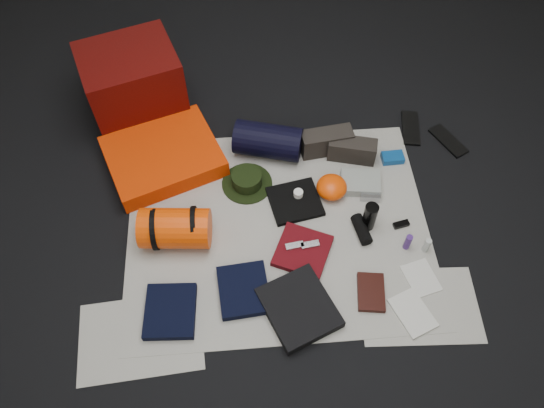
{
  "coord_description": "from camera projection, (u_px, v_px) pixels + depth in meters",
  "views": [
    {
      "loc": [
        -0.15,
        -1.46,
        2.44
      ],
      "look_at": [
        -0.03,
        0.09,
        0.1
      ],
      "focal_mm": 35.0,
      "sensor_mm": 36.0,
      "label": 1
    }
  ],
  "objects": [
    {
      "name": "boonie_brim",
      "position": [
        247.0,
        183.0,
        2.99
      ],
      "size": [
        0.38,
        0.38,
        0.01
      ],
      "primitive_type": "cylinder",
      "rotation": [
        0.0,
        0.0,
        0.41
      ],
      "color": "black",
      "rests_on": "newspaper_mat"
    },
    {
      "name": "key_cluster",
      "position": [
        158.0,
        327.0,
        2.52
      ],
      "size": [
        0.1,
        0.1,
        0.01
      ],
      "primitive_type": "cube",
      "rotation": [
        0.0,
        0.0,
        0.32
      ],
      "color": "#B1B1B6",
      "rests_on": "newspaper_mat"
    },
    {
      "name": "floor",
      "position": [
        278.0,
        228.0,
        2.85
      ],
      "size": [
        4.5,
        4.5,
        0.02
      ],
      "primitive_type": "cube",
      "color": "black",
      "rests_on": "ground"
    },
    {
      "name": "energy_bar_a",
      "position": [
        295.0,
        246.0,
        2.73
      ],
      "size": [
        0.1,
        0.05,
        0.01
      ],
      "primitive_type": "cube",
      "rotation": [
        0.0,
        0.0,
        0.14
      ],
      "color": "#B1B1B6",
      "rests_on": "red_shirt"
    },
    {
      "name": "map_booklet",
      "position": [
        413.0,
        313.0,
        2.56
      ],
      "size": [
        0.22,
        0.26,
        0.01
      ],
      "primitive_type": "cube",
      "rotation": [
        0.0,
        0.0,
        0.38
      ],
      "color": "beige",
      "rests_on": "newspaper_mat"
    },
    {
      "name": "boonie_crown",
      "position": [
        247.0,
        179.0,
        2.96
      ],
      "size": [
        0.17,
        0.17,
        0.08
      ],
      "primitive_type": "cylinder",
      "color": "black",
      "rests_on": "boonie_brim"
    },
    {
      "name": "red_cabinet",
      "position": [
        134.0,
        84.0,
        3.13
      ],
      "size": [
        0.65,
        0.59,
        0.44
      ],
      "primitive_type": "cube",
      "rotation": [
        0.0,
        0.0,
        0.32
      ],
      "color": "#4C0705",
      "rests_on": "floor"
    },
    {
      "name": "trousers_navy_b",
      "position": [
        244.0,
        290.0,
        2.61
      ],
      "size": [
        0.26,
        0.3,
        0.04
      ],
      "primitive_type": "cube",
      "rotation": [
        0.0,
        0.0,
        0.09
      ],
      "color": "black",
      "rests_on": "newspaper_mat"
    },
    {
      "name": "flip_flop_right",
      "position": [
        448.0,
        141.0,
        3.17
      ],
      "size": [
        0.2,
        0.27,
        0.01
      ],
      "primitive_type": "cube",
      "rotation": [
        0.0,
        0.0,
        0.48
      ],
      "color": "black",
      "rests_on": "floor"
    },
    {
      "name": "newspaper_sheet_front_right",
      "position": [
        419.0,
        305.0,
        2.59
      ],
      "size": [
        0.6,
        0.43,
        0.0
      ],
      "primitive_type": "cube",
      "rotation": [
        0.0,
        0.0,
        -0.05
      ],
      "color": "beige",
      "rests_on": "floor"
    },
    {
      "name": "toiletry_purple",
      "position": [
        408.0,
        242.0,
        2.73
      ],
      "size": [
        0.05,
        0.05,
        0.1
      ],
      "primitive_type": "cylinder",
      "rotation": [
        0.0,
        0.0,
        0.38
      ],
      "color": "#43226F",
      "rests_on": "newspaper_mat"
    },
    {
      "name": "water_bottle",
      "position": [
        370.0,
        217.0,
        2.77
      ],
      "size": [
        0.07,
        0.07,
        0.18
      ],
      "primitive_type": "cylinder",
      "rotation": [
        0.0,
        0.0,
        -0.0
      ],
      "color": "black",
      "rests_on": "newspaper_mat"
    },
    {
      "name": "black_tshirt",
      "position": [
        295.0,
        201.0,
        2.91
      ],
      "size": [
        0.31,
        0.3,
        0.03
      ],
      "primitive_type": "cube",
      "rotation": [
        0.0,
        0.0,
        0.19
      ],
      "color": "black",
      "rests_on": "newspaper_mat"
    },
    {
      "name": "hiking_boot_right",
      "position": [
        352.0,
        150.0,
        3.05
      ],
      "size": [
        0.29,
        0.17,
        0.14
      ],
      "primitive_type": "cube",
      "rotation": [
        0.0,
        0.0,
        -0.25
      ],
      "color": "#2A2521",
      "rests_on": "newspaper_mat"
    },
    {
      "name": "sack_strap_left",
      "position": [
        155.0,
        229.0,
        2.7
      ],
      "size": [
        0.02,
        0.22,
        0.22
      ],
      "primitive_type": "cylinder",
      "rotation": [
        0.0,
        1.57,
        0.0
      ],
      "color": "black",
      "rests_on": "newspaper_mat"
    },
    {
      "name": "sack_strap_right",
      "position": [
        195.0,
        227.0,
        2.71
      ],
      "size": [
        0.03,
        0.22,
        0.22
      ],
      "primitive_type": "cylinder",
      "rotation": [
        0.0,
        1.57,
        0.0
      ],
      "color": "black",
      "rests_on": "newspaper_mat"
    },
    {
      "name": "orange_stuff_sack",
      "position": [
        332.0,
        187.0,
        2.91
      ],
      "size": [
        0.21,
        0.21,
        0.11
      ],
      "primitive_type": "ellipsoid",
      "rotation": [
        0.0,
        0.0,
        -0.31
      ],
      "color": "#ED4003",
      "rests_on": "newspaper_mat"
    },
    {
      "name": "hiking_boot_left",
      "position": [
        326.0,
        142.0,
        3.07
      ],
      "size": [
        0.31,
        0.15,
        0.15
      ],
      "primitive_type": "cube",
      "rotation": [
        0.0,
        0.0,
        0.13
      ],
      "color": "#2A2521",
      "rests_on": "newspaper_mat"
    },
    {
      "name": "red_shirt",
      "position": [
        303.0,
        251.0,
        2.74
      ],
      "size": [
        0.35,
        0.35,
        0.03
      ],
      "primitive_type": "cube",
      "rotation": [
        0.0,
        0.0,
        -0.43
      ],
      "color": "#54090F",
      "rests_on": "newspaper_mat"
    },
    {
      "name": "newspaper_sheet_front_left",
      "position": [
        141.0,
        336.0,
        2.51
      ],
      "size": [
        0.61,
        0.44,
        0.0
      ],
      "primitive_type": "cube",
      "rotation": [
        0.0,
        0.0,
        0.07
      ],
      "color": "beige",
      "rests_on": "floor"
    },
    {
      "name": "toiletry_clear",
      "position": [
        427.0,
        245.0,
        2.72
      ],
      "size": [
        0.04,
        0.04,
        0.1
      ],
      "primitive_type": "cylinder",
      "rotation": [
        0.0,
        0.0,
        0.44
      ],
      "color": "#B1B6B1",
      "rests_on": "newspaper_mat"
    },
    {
      "name": "trousers_navy_a",
      "position": [
        170.0,
        311.0,
        2.55
      ],
      "size": [
        0.26,
        0.29,
        0.04
      ],
      "primitive_type": "cube",
      "rotation": [
        0.0,
        0.0,
        -0.06
      ],
      "color": "black",
      "rests_on": "newspaper_mat"
    },
    {
      "name": "first_aid_pouch",
      "position": [
        360.0,
        182.0,
        2.97
      ],
      "size": [
        0.24,
        0.19,
        0.05
      ],
      "primitive_type": "cube",
      "rotation": [
        0.0,
        0.0,
        -0.13
      ],
      "color": "gray",
      "rests_on": "newspaper_mat"
    },
    {
      "name": "cyan_case",
      "position": [
        393.0,
        158.0,
        3.07
      ],
      "size": [
        0.13,
        0.08,
        0.04
      ],
      "primitive_type": "cube",
      "rotation": [
        0.0,
        0.0,
        0.04
      ],
      "color": "navy",
      "rests_on": "newspaper_mat"
    },
    {
      "name": "flip_flop_left",
      "position": [
        411.0,
        128.0,
        3.23
      ],
      "size": [
        0.14,
        0.28,
        0.01
      ],
      "primitive_type": "cube",
      "rotation": [
        0.0,
        0.0,
        -0.16
      ],
      "color": "black",
      "rests_on": "floor"
    },
    {
      "name": "stuff_sack",
      "position": [
        175.0,
        228.0,
        2.71
      ],
      "size": [
        0.37,
        0.24,
        0.21
      ],
      "primitive_type": "cylinder",
      "rotation": [
        0.0,
        1.57,
        -0.09
      ],
      "color": "#ED4003",
      "rests_on": "newspaper_mat"
    },
    {
      "name": "navy_duffel",
      "position": [
        268.0,
        141.0,
        3.04
      ],
      "size": [
        0.42,
        0.3,
        0.2
      ],
      "primitive_type": "cylinder",
      "rotation": [
        0.0,
        1.57,
        -0.27
      ],
      "color": "black",
      "rests_on": "newspaper_mat"
    },
    {
      "name": "sunglasses",
      "position": [
        401.0,
        224.0,
        2.83
      ],
      "size": [
        0.09,
        0.05,
        0.02
      ],
      "primitive_type": "cube",
      "rotation": [
        0.0,
        0.0,
        0.21
      ],
      "color": "black",
      "rests_on": "newspaper_mat"
    },
    {
      "name": "trousers_charcoal",
      "position": [
        299.0,
        308.0,
        2.55
      ],
      "size": [
        0.42,
        0.44,
        0.05
      ],
      "primitive_type": "cube",
      "rotation": [
        0.0,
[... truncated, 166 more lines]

